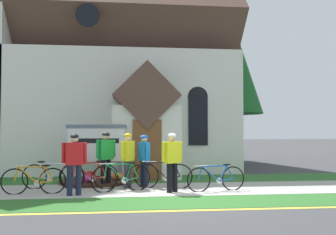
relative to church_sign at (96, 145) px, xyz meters
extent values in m
plane|color=#3D3D3F|center=(2.43, 0.29, -1.24)|extent=(140.00, 140.00, 0.00)
cube|color=#A8A59E|center=(-0.49, -1.90, -1.24)|extent=(32.00, 2.57, 0.01)
cube|color=#2D6628|center=(-0.49, -4.00, -1.24)|extent=(32.00, 1.64, 0.01)
cube|color=#2D6628|center=(-0.49, 0.52, -1.24)|extent=(24.00, 2.28, 0.01)
cube|color=yellow|center=(-0.49, -4.97, -1.24)|extent=(28.00, 0.16, 0.01)
cube|color=silver|center=(-0.49, 6.71, 1.23)|extent=(12.23, 10.09, 4.95)
cube|color=brown|center=(-0.49, 6.71, 5.39)|extent=(12.73, 10.28, 10.28)
cube|color=silver|center=(1.71, 0.86, 0.06)|extent=(2.40, 1.60, 2.60)
cube|color=brown|center=(1.71, 0.86, 1.71)|extent=(2.40, 1.80, 2.40)
cube|color=brown|center=(1.71, 0.04, -0.19)|extent=(1.00, 0.06, 2.10)
cube|color=black|center=(3.79, 1.63, 0.86)|extent=(0.76, 0.06, 1.90)
cone|color=black|center=(3.79, 1.63, 1.81)|extent=(0.80, 0.06, 0.80)
cylinder|color=black|center=(-0.49, 1.63, 4.89)|extent=(0.90, 0.06, 0.90)
cube|color=slate|center=(-0.80, 0.05, -0.90)|extent=(0.12, 0.12, 0.69)
cube|color=slate|center=(0.80, -0.04, -0.90)|extent=(0.12, 0.12, 0.69)
cube|color=white|center=(0.00, 0.00, 0.00)|extent=(1.91, 0.19, 1.11)
cube|color=slate|center=(0.00, 0.00, 0.61)|extent=(2.03, 0.23, 0.12)
cube|color=black|center=(0.00, -0.04, 0.13)|extent=(1.52, 0.10, 0.16)
cylinder|color=#382319|center=(0.00, -0.30, -1.19)|extent=(2.32, 2.32, 0.10)
ellipsoid|color=orange|center=(0.73, -0.42, -1.02)|extent=(0.36, 0.36, 0.24)
ellipsoid|color=red|center=(-0.21, 0.26, -1.02)|extent=(0.36, 0.36, 0.24)
ellipsoid|color=#CC338C|center=(-0.16, -0.83, -1.02)|extent=(0.36, 0.36, 0.24)
torus|color=black|center=(2.58, -1.82, -0.89)|extent=(0.74, 0.20, 0.75)
torus|color=black|center=(1.60, -1.60, -0.89)|extent=(0.74, 0.20, 0.75)
cylinder|color=black|center=(1.94, -1.67, -0.71)|extent=(0.54, 0.15, 0.49)
cylinder|color=black|center=(2.04, -1.70, -0.48)|extent=(0.73, 0.20, 0.04)
cylinder|color=black|center=(2.30, -1.75, -0.71)|extent=(0.25, 0.09, 0.48)
cylinder|color=black|center=(2.39, -1.77, -0.92)|extent=(0.40, 0.12, 0.09)
cylinder|color=black|center=(2.49, -1.80, -0.69)|extent=(0.22, 0.08, 0.42)
cylinder|color=black|center=(1.64, -1.61, -0.68)|extent=(0.12, 0.06, 0.42)
ellipsoid|color=black|center=(2.41, -1.78, -0.45)|extent=(0.25, 0.13, 0.05)
cylinder|color=silver|center=(1.68, -1.62, -0.46)|extent=(0.44, 0.12, 0.03)
cylinder|color=silver|center=(2.19, -1.73, -0.94)|extent=(0.18, 0.06, 0.18)
torus|color=black|center=(1.33, -2.03, -0.89)|extent=(0.73, 0.26, 0.75)
torus|color=black|center=(0.39, -2.33, -0.89)|extent=(0.73, 0.26, 0.75)
cylinder|color=#19723F|center=(0.71, -2.23, -0.71)|extent=(0.52, 0.19, 0.49)
cylinder|color=#19723F|center=(0.81, -2.19, -0.48)|extent=(0.71, 0.25, 0.05)
cylinder|color=#19723F|center=(1.06, -2.12, -0.71)|extent=(0.25, 0.11, 0.47)
cylinder|color=#19723F|center=(1.14, -2.09, -0.91)|extent=(0.39, 0.15, 0.09)
cylinder|color=#19723F|center=(1.24, -2.06, -0.69)|extent=(0.21, 0.10, 0.41)
cylinder|color=#19723F|center=(0.42, -2.31, -0.68)|extent=(0.12, 0.07, 0.42)
ellipsoid|color=black|center=(1.16, -2.08, -0.46)|extent=(0.25, 0.15, 0.05)
cylinder|color=silver|center=(0.46, -2.30, -0.45)|extent=(0.43, 0.16, 0.03)
cylinder|color=silver|center=(0.95, -2.15, -0.94)|extent=(0.18, 0.07, 0.18)
torus|color=black|center=(-0.99, -2.37, -0.90)|extent=(0.72, 0.07, 0.72)
torus|color=black|center=(-1.97, -2.41, -0.90)|extent=(0.72, 0.07, 0.72)
cylinder|color=orange|center=(-1.64, -2.40, -0.73)|extent=(0.54, 0.06, 0.48)
cylinder|color=orange|center=(-1.53, -2.39, -0.51)|extent=(0.73, 0.07, 0.04)
cylinder|color=orange|center=(-1.27, -2.38, -0.73)|extent=(0.25, 0.05, 0.46)
cylinder|color=orange|center=(-1.19, -2.38, -0.93)|extent=(0.40, 0.06, 0.09)
cylinder|color=orange|center=(-1.08, -2.37, -0.71)|extent=(0.21, 0.05, 0.41)
cylinder|color=orange|center=(-1.94, -2.41, -0.70)|extent=(0.12, 0.04, 0.40)
ellipsoid|color=black|center=(-1.17, -2.37, -0.48)|extent=(0.24, 0.09, 0.05)
cylinder|color=silver|center=(-1.90, -2.41, -0.49)|extent=(0.44, 0.05, 0.03)
cylinder|color=silver|center=(-1.38, -2.38, -0.95)|extent=(0.18, 0.03, 0.18)
torus|color=black|center=(4.05, -2.32, -0.91)|extent=(0.70, 0.16, 0.71)
torus|color=black|center=(3.01, -2.51, -0.91)|extent=(0.70, 0.16, 0.71)
cylinder|color=#194CA5|center=(3.36, -2.45, -0.75)|extent=(0.57, 0.14, 0.45)
cylinder|color=#194CA5|center=(3.48, -2.43, -0.54)|extent=(0.77, 0.18, 0.04)
cylinder|color=#194CA5|center=(3.75, -2.38, -0.75)|extent=(0.26, 0.08, 0.44)
cylinder|color=#194CA5|center=(3.84, -2.36, -0.93)|extent=(0.42, 0.11, 0.09)
cylinder|color=#194CA5|center=(3.95, -2.34, -0.72)|extent=(0.22, 0.08, 0.39)
cylinder|color=#194CA5|center=(3.05, -2.51, -0.73)|extent=(0.12, 0.06, 0.37)
ellipsoid|color=black|center=(3.86, -2.36, -0.50)|extent=(0.25, 0.12, 0.05)
cylinder|color=silver|center=(3.09, -2.50, -0.52)|extent=(0.44, 0.11, 0.03)
cylinder|color=silver|center=(3.63, -2.40, -0.96)|extent=(0.18, 0.05, 0.18)
torus|color=black|center=(0.41, -1.68, -0.89)|extent=(0.74, 0.15, 0.75)
torus|color=black|center=(-0.57, -1.52, -0.89)|extent=(0.74, 0.15, 0.75)
cylinder|color=#A51E19|center=(-0.24, -1.58, -0.73)|extent=(0.54, 0.12, 0.45)
cylinder|color=#A51E19|center=(-0.13, -1.59, -0.49)|extent=(0.74, 0.15, 0.10)
cylinder|color=#A51E19|center=(0.12, -1.63, -0.70)|extent=(0.25, 0.08, 0.50)
cylinder|color=#A51E19|center=(0.21, -1.65, -0.92)|extent=(0.40, 0.10, 0.09)
cylinder|color=#A51E19|center=(0.32, -1.67, -0.67)|extent=(0.22, 0.07, 0.44)
cylinder|color=#A51E19|center=(-0.53, -1.53, -0.70)|extent=(0.12, 0.05, 0.38)
ellipsoid|color=black|center=(0.23, -1.65, -0.43)|extent=(0.25, 0.12, 0.05)
cylinder|color=silver|center=(-0.49, -1.54, -0.50)|extent=(0.44, 0.10, 0.03)
cylinder|color=silver|center=(0.02, -1.62, -0.94)|extent=(0.18, 0.05, 0.18)
torus|color=black|center=(-1.68, -1.43, -0.89)|extent=(0.74, 0.08, 0.74)
torus|color=black|center=(-0.60, -1.50, -0.89)|extent=(0.74, 0.08, 0.74)
cylinder|color=#B7B7BC|center=(-0.97, -1.47, -0.74)|extent=(0.58, 0.07, 0.44)
cylinder|color=#B7B7BC|center=(-1.09, -1.47, -0.51)|extent=(0.80, 0.09, 0.09)
cylinder|color=#B7B7BC|center=(-1.37, -1.45, -0.71)|extent=(0.27, 0.05, 0.48)
cylinder|color=#B7B7BC|center=(-1.46, -1.44, -0.92)|extent=(0.44, 0.06, 0.09)
cylinder|color=#B7B7BC|center=(-1.58, -1.43, -0.69)|extent=(0.23, 0.05, 0.43)
cylinder|color=#B7B7BC|center=(-0.65, -1.49, -0.71)|extent=(0.12, 0.04, 0.36)
ellipsoid|color=black|center=(-1.49, -1.44, -0.45)|extent=(0.24, 0.10, 0.05)
cylinder|color=silver|center=(-0.69, -1.49, -0.52)|extent=(0.44, 0.06, 0.03)
cylinder|color=silver|center=(-1.25, -1.46, -0.94)|extent=(0.18, 0.03, 0.18)
cylinder|color=#191E38|center=(1.58, -1.35, -0.85)|extent=(0.15, 0.15, 0.78)
cylinder|color=#191E38|center=(1.51, -1.19, -0.85)|extent=(0.15, 0.15, 0.78)
cube|color=blue|center=(1.55, -1.27, -0.18)|extent=(0.36, 0.48, 0.57)
sphere|color=beige|center=(1.55, -1.27, 0.21)|extent=(0.20, 0.20, 0.20)
ellipsoid|color=#1E59B2|center=(1.55, -1.27, 0.26)|extent=(0.32, 0.30, 0.14)
cylinder|color=blue|center=(1.62, -1.53, -0.15)|extent=(0.09, 0.13, 0.52)
cylinder|color=blue|center=(1.47, -1.01, -0.15)|extent=(0.09, 0.10, 0.51)
cylinder|color=black|center=(0.30, -1.21, -0.83)|extent=(0.15, 0.15, 0.83)
cylinder|color=black|center=(0.45, -1.08, -0.83)|extent=(0.15, 0.15, 0.83)
cube|color=green|center=(0.38, -1.15, -0.12)|extent=(0.48, 0.45, 0.60)
sphere|color=tan|center=(0.38, -1.15, 0.29)|extent=(0.21, 0.21, 0.21)
ellipsoid|color=black|center=(0.38, -1.15, 0.35)|extent=(0.34, 0.35, 0.15)
cylinder|color=green|center=(0.14, -1.30, -0.09)|extent=(0.09, 0.12, 0.55)
cylinder|color=green|center=(0.62, -0.99, -0.09)|extent=(0.09, 0.22, 0.55)
cylinder|color=black|center=(2.34, -2.48, -0.84)|extent=(0.15, 0.15, 0.81)
cylinder|color=black|center=(2.18, -2.59, -0.84)|extent=(0.15, 0.15, 0.81)
cube|color=yellow|center=(2.26, -2.54, -0.14)|extent=(0.49, 0.42, 0.59)
sphere|color=tan|center=(2.26, -2.54, 0.26)|extent=(0.21, 0.21, 0.21)
ellipsoid|color=silver|center=(2.26, -2.54, 0.32)|extent=(0.33, 0.34, 0.15)
cylinder|color=yellow|center=(2.51, -2.42, -0.11)|extent=(0.09, 0.13, 0.54)
cylinder|color=yellow|center=(2.00, -2.65, -0.11)|extent=(0.09, 0.15, 0.54)
cylinder|color=#191E38|center=(-0.25, -2.75, -0.84)|extent=(0.15, 0.15, 0.81)
cylinder|color=#191E38|center=(-0.48, -2.80, -0.84)|extent=(0.15, 0.15, 0.81)
cube|color=red|center=(-0.36, -2.77, -0.15)|extent=(0.49, 0.29, 0.59)
sphere|color=beige|center=(-0.36, -2.77, 0.25)|extent=(0.21, 0.21, 0.21)
ellipsoid|color=black|center=(-0.36, -2.77, 0.31)|extent=(0.27, 0.30, 0.15)
cylinder|color=red|center=(-0.09, -2.75, -0.12)|extent=(0.09, 0.16, 0.54)
cylinder|color=red|center=(-0.64, -2.80, -0.12)|extent=(0.09, 0.10, 0.53)
cylinder|color=#2D2D33|center=(1.01, -1.65, -0.84)|extent=(0.15, 0.15, 0.81)
cylinder|color=#2D2D33|center=(1.09, -1.50, -0.84)|extent=(0.15, 0.15, 0.81)
cube|color=yellow|center=(1.05, -1.58, -0.14)|extent=(0.39, 0.50, 0.59)
sphere|color=beige|center=(1.05, -1.58, 0.26)|extent=(0.21, 0.21, 0.21)
ellipsoid|color=gold|center=(1.05, -1.58, 0.32)|extent=(0.33, 0.32, 0.15)
cylinder|color=yellow|center=(0.88, -1.80, -0.11)|extent=(0.09, 0.12, 0.54)
cylinder|color=yellow|center=(1.21, -1.35, -0.11)|extent=(0.09, 0.12, 0.54)
cylinder|color=#3D2D1E|center=(5.93, 6.11, 0.05)|extent=(0.33, 0.33, 2.59)
cone|color=#195623|center=(5.93, 6.11, 4.57)|extent=(4.07, 4.07, 6.44)
camera|label=1|loc=(0.96, -13.12, 0.44)|focal=41.10mm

